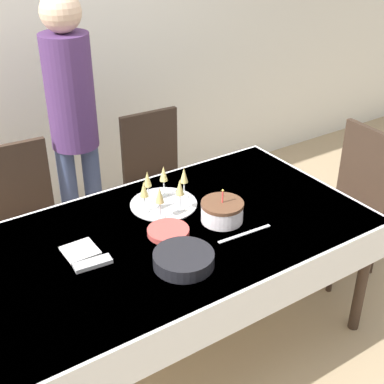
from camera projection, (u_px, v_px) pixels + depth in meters
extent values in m
plane|color=tan|center=(170.00, 343.00, 2.96)|extent=(12.00, 12.00, 0.00)
cube|color=silver|center=(36.00, 38.00, 3.46)|extent=(8.00, 0.05, 2.70)
cube|color=white|center=(167.00, 235.00, 2.61)|extent=(2.00, 1.07, 0.03)
cube|color=white|center=(167.00, 250.00, 2.65)|extent=(2.03, 1.10, 0.21)
cylinder|color=#38281E|center=(362.00, 278.00, 2.89)|extent=(0.06, 0.06, 0.70)
cylinder|color=#38281E|center=(251.00, 204.00, 3.59)|extent=(0.06, 0.06, 0.70)
cube|color=#38281E|center=(32.00, 238.00, 3.10)|extent=(0.45, 0.45, 0.04)
cube|color=#38281E|center=(16.00, 183.00, 3.12)|extent=(0.40, 0.06, 0.50)
cylinder|color=#38281E|center=(76.00, 275.00, 3.16)|extent=(0.04, 0.04, 0.40)
cylinder|color=#38281E|center=(14.00, 295.00, 3.00)|extent=(0.04, 0.04, 0.40)
cylinder|color=#38281E|center=(57.00, 245.00, 3.43)|extent=(0.04, 0.04, 0.40)
cylinder|color=#38281E|center=(0.00, 262.00, 3.27)|extent=(0.04, 0.04, 0.40)
cube|color=#38281E|center=(164.00, 195.00, 3.54)|extent=(0.44, 0.44, 0.04)
cube|color=#38281E|center=(150.00, 148.00, 3.55)|extent=(0.40, 0.06, 0.50)
cylinder|color=#38281E|center=(201.00, 229.00, 3.59)|extent=(0.04, 0.04, 0.40)
cylinder|color=#38281E|center=(153.00, 244.00, 3.43)|extent=(0.04, 0.04, 0.40)
cylinder|color=#38281E|center=(176.00, 205.00, 3.86)|extent=(0.04, 0.04, 0.40)
cylinder|color=#38281E|center=(130.00, 218.00, 3.70)|extent=(0.04, 0.04, 0.40)
cube|color=#38281E|center=(338.00, 212.00, 3.35)|extent=(0.44, 0.44, 0.04)
cube|color=#38281E|center=(367.00, 167.00, 3.31)|extent=(0.06, 0.40, 0.50)
cylinder|color=#38281E|center=(332.00, 264.00, 3.25)|extent=(0.04, 0.04, 0.40)
cylinder|color=#38281E|center=(294.00, 236.00, 3.52)|extent=(0.04, 0.04, 0.40)
cylinder|color=#38281E|center=(374.00, 247.00, 3.41)|extent=(0.04, 0.04, 0.40)
cylinder|color=#38281E|center=(334.00, 221.00, 3.68)|extent=(0.04, 0.04, 0.40)
cylinder|color=white|center=(222.00, 213.00, 2.68)|extent=(0.21, 0.21, 0.09)
cylinder|color=brown|center=(222.00, 204.00, 2.65)|extent=(0.21, 0.21, 0.02)
cylinder|color=#E53F3F|center=(223.00, 197.00, 2.63)|extent=(0.01, 0.01, 0.06)
sphere|color=#F9CC4C|center=(223.00, 190.00, 2.61)|extent=(0.01, 0.01, 0.01)
cylinder|color=silver|center=(164.00, 204.00, 2.83)|extent=(0.36, 0.36, 0.01)
cylinder|color=silver|center=(184.00, 196.00, 2.89)|extent=(0.05, 0.05, 0.00)
cylinder|color=silver|center=(184.00, 189.00, 2.87)|extent=(0.01, 0.01, 0.08)
cone|color=#E0CC72|center=(184.00, 175.00, 2.83)|extent=(0.04, 0.04, 0.08)
cylinder|color=silver|center=(164.00, 194.00, 2.91)|extent=(0.05, 0.05, 0.00)
cylinder|color=silver|center=(164.00, 187.00, 2.89)|extent=(0.01, 0.01, 0.08)
cone|color=#E0CC72|center=(164.00, 173.00, 2.85)|extent=(0.04, 0.04, 0.08)
cylinder|color=silver|center=(148.00, 200.00, 2.86)|extent=(0.05, 0.05, 0.00)
cylinder|color=silver|center=(148.00, 193.00, 2.84)|extent=(0.01, 0.01, 0.08)
cone|color=#E0CC72|center=(147.00, 179.00, 2.79)|extent=(0.04, 0.04, 0.08)
cylinder|color=silver|center=(145.00, 211.00, 2.76)|extent=(0.05, 0.05, 0.00)
cylinder|color=silver|center=(145.00, 203.00, 2.74)|extent=(0.01, 0.01, 0.08)
cone|color=#E0CC72|center=(144.00, 189.00, 2.70)|extent=(0.04, 0.04, 0.08)
cylinder|color=silver|center=(160.00, 217.00, 2.71)|extent=(0.05, 0.05, 0.00)
cylinder|color=silver|center=(160.00, 210.00, 2.69)|extent=(0.01, 0.01, 0.08)
cone|color=#E0CC72|center=(160.00, 195.00, 2.65)|extent=(0.04, 0.04, 0.08)
cylinder|color=silver|center=(180.00, 209.00, 2.78)|extent=(0.05, 0.05, 0.00)
cylinder|color=silver|center=(180.00, 201.00, 2.76)|extent=(0.01, 0.01, 0.08)
cone|color=#E0CC72|center=(180.00, 187.00, 2.72)|extent=(0.04, 0.04, 0.08)
cylinder|color=black|center=(184.00, 264.00, 2.37)|extent=(0.27, 0.27, 0.01)
cylinder|color=black|center=(184.00, 263.00, 2.37)|extent=(0.27, 0.27, 0.01)
cylinder|color=black|center=(184.00, 262.00, 2.37)|extent=(0.27, 0.27, 0.01)
cylinder|color=black|center=(184.00, 261.00, 2.36)|extent=(0.27, 0.27, 0.01)
cylinder|color=black|center=(184.00, 259.00, 2.36)|extent=(0.27, 0.27, 0.01)
cylinder|color=black|center=(184.00, 258.00, 2.36)|extent=(0.27, 0.27, 0.01)
cylinder|color=black|center=(184.00, 257.00, 2.35)|extent=(0.27, 0.27, 0.01)
cylinder|color=black|center=(184.00, 255.00, 2.35)|extent=(0.27, 0.27, 0.01)
cylinder|color=black|center=(184.00, 254.00, 2.35)|extent=(0.27, 0.27, 0.01)
cylinder|color=#CC4C47|center=(168.00, 233.00, 2.59)|extent=(0.21, 0.21, 0.01)
cylinder|color=#CC4C47|center=(168.00, 232.00, 2.59)|extent=(0.21, 0.21, 0.01)
cylinder|color=#CC4C47|center=(168.00, 231.00, 2.58)|extent=(0.21, 0.21, 0.01)
cylinder|color=#CC4C47|center=(168.00, 230.00, 2.58)|extent=(0.21, 0.21, 0.01)
cube|color=silver|center=(245.00, 234.00, 2.59)|extent=(0.30, 0.04, 0.00)
cube|color=silver|center=(93.00, 263.00, 2.37)|extent=(0.17, 0.08, 0.02)
cube|color=white|center=(80.00, 251.00, 2.46)|extent=(0.15, 0.15, 0.01)
cylinder|color=#3F4C72|center=(71.00, 209.00, 3.40)|extent=(0.11, 0.11, 0.84)
cylinder|color=#3F4C72|center=(95.00, 201.00, 3.47)|extent=(0.11, 0.11, 0.84)
cylinder|color=#4C2D60|center=(70.00, 92.00, 3.06)|extent=(0.28, 0.28, 0.67)
sphere|color=#D8B293|center=(60.00, 11.00, 2.84)|extent=(0.23, 0.23, 0.23)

